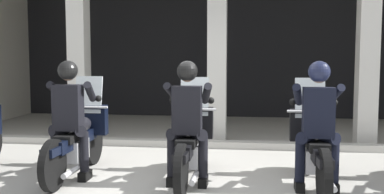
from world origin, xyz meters
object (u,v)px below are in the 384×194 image
Objects in this scene: police_officer_center at (187,112)px; police_officer_right at (318,115)px; police_officer_left at (69,110)px; motorcycle_left at (78,138)px; motorcycle_right at (314,146)px; motorcycle_center at (191,142)px.

police_officer_center is 1.00× the size of police_officer_right.
police_officer_center is (1.59, -0.08, 0.00)m from police_officer_left.
motorcycle_left is 3.18m from motorcycle_right.
police_officer_left is 1.59m from police_officer_center.
police_officer_right reaches higher than motorcycle_center.
police_officer_left is at bearing -168.47° from motorcycle_center.
motorcycle_center is at bearing 94.01° from police_officer_center.
motorcycle_center and motorcycle_right have the same top height.
police_officer_center is at bearing -85.99° from motorcycle_center.
motorcycle_right is (3.17, -0.13, 0.00)m from motorcycle_left.
police_officer_center is at bearing -2.97° from motorcycle_left.
motorcycle_center is at bearing 17.25° from police_officer_left.
police_officer_left is at bearing -178.66° from police_officer_center.
police_officer_center reaches higher than motorcycle_left.
police_officer_center is (-0.00, -0.28, 0.44)m from motorcycle_center.
police_officer_right is at bearing 7.71° from police_officer_left.
motorcycle_left is 3.23m from police_officer_right.
motorcycle_left is 1.68m from police_officer_center.
motorcycle_right is 0.52m from police_officer_right.
police_officer_left is at bearing 177.79° from police_officer_right.
police_officer_left is at bearing -177.09° from motorcycle_right.
motorcycle_right is (3.18, 0.16, -0.44)m from police_officer_left.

